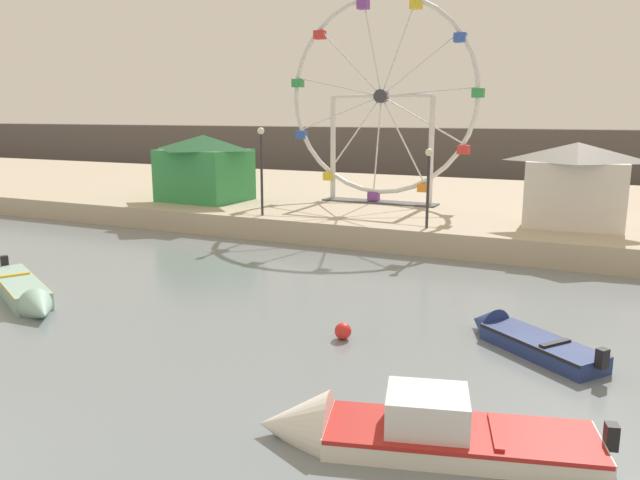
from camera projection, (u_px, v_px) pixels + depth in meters
The scene contains 11 objects.
quay_promenade at pixel (413, 204), 36.41m from camera, with size 110.00×22.07×1.03m, color #B7A88E.
distant_town_skyline at pixel (486, 153), 55.83m from camera, with size 140.00×3.00×4.40m, color #564C47.
motorboat_navy_blue at pixel (521, 338), 15.45m from camera, with size 3.78×3.20×1.04m.
motorboat_white_red_stripe at pixel (393, 430), 10.82m from camera, with size 6.10×2.97×1.55m.
motorboat_seafoam at pixel (25, 293), 19.10m from camera, with size 5.54×3.65×1.09m.
ferris_wheel_white_frame at pixel (381, 100), 32.06m from camera, with size 10.38×1.20×10.66m.
carnival_booth_white_ticket at pixel (575, 183), 25.76m from camera, with size 4.43×2.94×3.54m.
carnival_booth_green_kiosk at pixel (204, 167), 33.66m from camera, with size 4.95×4.20×3.56m.
promenade_lamp_near at pixel (261, 159), 28.55m from camera, with size 0.32×0.32×4.07m.
promenade_lamp_far at pixel (428, 175), 25.38m from camera, with size 0.32×0.32×3.30m.
mooring_buoy_orange at pixel (343, 331), 15.96m from camera, with size 0.44×0.44×0.44m, color red.
Camera 1 is at (10.40, -4.23, 5.74)m, focal length 34.71 mm.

